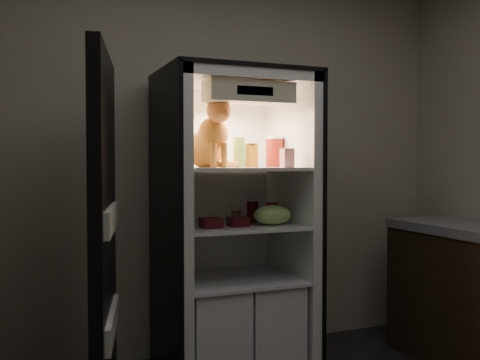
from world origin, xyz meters
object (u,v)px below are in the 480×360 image
object	(u,v)px
pepper_jar	(274,152)
soda_can_b	(273,213)
salsa_jar	(252,155)
berry_box_right	(238,222)
condiment_jar	(236,215)
parmesan_shaker	(239,152)
refrigerator	(232,247)
soda_can_c	(272,212)
cream_carton	(287,158)
tabby_cat	(210,140)
mayo_tub	(239,158)
berry_box_left	(211,223)
grape_bag	(272,215)
soda_can_a	(252,211)

from	to	relation	value
pepper_jar	soda_can_b	world-z (taller)	pepper_jar
salsa_jar	soda_can_b	bearing A→B (deg)	-1.10
pepper_jar	berry_box_right	world-z (taller)	pepper_jar
soda_can_b	condiment_jar	xyz separation A→B (m)	(-0.22, 0.08, -0.01)
parmesan_shaker	salsa_jar	xyz separation A→B (m)	(0.09, 0.01, -0.02)
parmesan_shaker	refrigerator	bearing A→B (deg)	117.40
salsa_jar	soda_can_c	xyz separation A→B (m)	(0.11, -0.06, -0.36)
refrigerator	cream_carton	distance (m)	0.66
condiment_jar	soda_can_b	bearing A→B (deg)	-19.18
refrigerator	pepper_jar	bearing A→B (deg)	4.18
cream_carton	pepper_jar	bearing A→B (deg)	79.29
tabby_cat	parmesan_shaker	distance (m)	0.21
mayo_tub	berry_box_left	distance (m)	0.54
soda_can_b	refrigerator	bearing A→B (deg)	170.39
tabby_cat	salsa_jar	distance (m)	0.31
pepper_jar	grape_bag	world-z (taller)	pepper_jar
tabby_cat	soda_can_c	size ratio (longest dim) A/B	3.20
refrigerator	soda_can_b	bearing A→B (deg)	-9.61
mayo_tub	condiment_jar	bearing A→B (deg)	-128.93
tabby_cat	soda_can_a	xyz separation A→B (m)	(0.32, 0.10, -0.44)
soda_can_a	soda_can_c	size ratio (longest dim) A/B	1.00
pepper_jar	berry_box_left	xyz separation A→B (m)	(-0.50, -0.19, -0.42)
pepper_jar	condiment_jar	size ratio (longest dim) A/B	2.29
refrigerator	berry_box_right	bearing A→B (deg)	-98.20
tabby_cat	condiment_jar	world-z (taller)	tabby_cat
refrigerator	berry_box_left	world-z (taller)	refrigerator
berry_box_right	salsa_jar	bearing A→B (deg)	40.87
tabby_cat	salsa_jar	xyz separation A→B (m)	(0.29, 0.04, -0.09)
tabby_cat	berry_box_right	world-z (taller)	tabby_cat
mayo_tub	condiment_jar	size ratio (longest dim) A/B	1.34
soda_can_c	berry_box_right	xyz separation A→B (m)	(-0.25, -0.06, -0.04)
grape_bag	berry_box_right	xyz separation A→B (m)	(-0.22, 0.01, -0.03)
refrigerator	cream_carton	size ratio (longest dim) A/B	16.68
salsa_jar	condiment_jar	world-z (taller)	salsa_jar
mayo_tub	pepper_jar	distance (m)	0.23
mayo_tub	grape_bag	size ratio (longest dim) A/B	0.48
cream_carton	soda_can_b	bearing A→B (deg)	87.00
refrigerator	mayo_tub	size ratio (longest dim) A/B	16.32
soda_can_b	berry_box_left	size ratio (longest dim) A/B	0.95
soda_can_b	berry_box_right	world-z (taller)	soda_can_b
tabby_cat	parmesan_shaker	size ratio (longest dim) A/B	2.36
cream_carton	berry_box_left	xyz separation A→B (m)	(-0.45, 0.09, -0.38)
soda_can_b	soda_can_c	bearing A→B (deg)	-122.99
pepper_jar	soda_can_b	distance (m)	0.40
soda_can_b	berry_box_left	bearing A→B (deg)	-164.55
refrigerator	berry_box_right	world-z (taller)	refrigerator
tabby_cat	soda_can_c	distance (m)	0.60
condiment_jar	berry_box_right	world-z (taller)	condiment_jar
soda_can_c	berry_box_left	xyz separation A→B (m)	(-0.43, -0.07, -0.04)
mayo_tub	refrigerator	bearing A→B (deg)	-134.04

